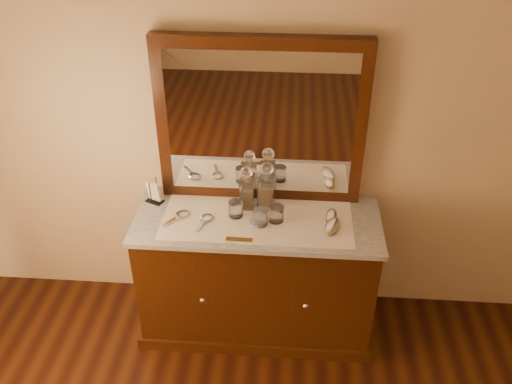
{
  "coord_description": "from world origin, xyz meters",
  "views": [
    {
      "loc": [
        0.19,
        -0.58,
        2.71
      ],
      "look_at": [
        0.0,
        1.85,
        1.1
      ],
      "focal_mm": 37.87,
      "sensor_mm": 36.0,
      "label": 1
    }
  ],
  "objects_px": {
    "mirror_frame": "(261,122)",
    "comb": "(239,239)",
    "decanter_right": "(266,190)",
    "brush_far": "(331,217)",
    "pin_dish": "(257,222)",
    "napkin_rack": "(154,193)",
    "hand_mirror_outer": "(180,216)",
    "decanter_left": "(247,192)",
    "hand_mirror_inner": "(205,219)",
    "dresser_cabinet": "(257,275)",
    "brush_near": "(332,226)"
  },
  "relations": [
    {
      "from": "brush_near",
      "to": "brush_far",
      "type": "height_order",
      "value": "brush_near"
    },
    {
      "from": "decanter_left",
      "to": "brush_far",
      "type": "relative_size",
      "value": 1.84
    },
    {
      "from": "mirror_frame",
      "to": "comb",
      "type": "relative_size",
      "value": 8.16
    },
    {
      "from": "mirror_frame",
      "to": "hand_mirror_inner",
      "type": "distance_m",
      "value": 0.64
    },
    {
      "from": "mirror_frame",
      "to": "pin_dish",
      "type": "relative_size",
      "value": 13.69
    },
    {
      "from": "napkin_rack",
      "to": "decanter_right",
      "type": "height_order",
      "value": "decanter_right"
    },
    {
      "from": "mirror_frame",
      "to": "napkin_rack",
      "type": "height_order",
      "value": "mirror_frame"
    },
    {
      "from": "hand_mirror_inner",
      "to": "dresser_cabinet",
      "type": "bearing_deg",
      "value": 9.1
    },
    {
      "from": "pin_dish",
      "to": "hand_mirror_outer",
      "type": "distance_m",
      "value": 0.45
    },
    {
      "from": "brush_near",
      "to": "comb",
      "type": "bearing_deg",
      "value": -165.39
    },
    {
      "from": "comb",
      "to": "brush_near",
      "type": "relative_size",
      "value": 0.84
    },
    {
      "from": "napkin_rack",
      "to": "pin_dish",
      "type": "bearing_deg",
      "value": -15.87
    },
    {
      "from": "brush_near",
      "to": "napkin_rack",
      "type": "bearing_deg",
      "value": 168.88
    },
    {
      "from": "pin_dish",
      "to": "napkin_rack",
      "type": "relative_size",
      "value": 0.55
    },
    {
      "from": "mirror_frame",
      "to": "decanter_right",
      "type": "distance_m",
      "value": 0.4
    },
    {
      "from": "dresser_cabinet",
      "to": "napkin_rack",
      "type": "relative_size",
      "value": 8.86
    },
    {
      "from": "mirror_frame",
      "to": "decanter_right",
      "type": "relative_size",
      "value": 3.95
    },
    {
      "from": "pin_dish",
      "to": "decanter_right",
      "type": "xyz_separation_m",
      "value": [
        0.04,
        0.17,
        0.11
      ]
    },
    {
      "from": "decanter_right",
      "to": "brush_far",
      "type": "bearing_deg",
      "value": -14.67
    },
    {
      "from": "pin_dish",
      "to": "decanter_left",
      "type": "relative_size",
      "value": 0.32
    },
    {
      "from": "mirror_frame",
      "to": "napkin_rack",
      "type": "bearing_deg",
      "value": -169.62
    },
    {
      "from": "comb",
      "to": "napkin_rack",
      "type": "height_order",
      "value": "napkin_rack"
    },
    {
      "from": "comb",
      "to": "decanter_right",
      "type": "relative_size",
      "value": 0.48
    },
    {
      "from": "comb",
      "to": "decanter_left",
      "type": "xyz_separation_m",
      "value": [
        0.01,
        0.32,
        0.1
      ]
    },
    {
      "from": "decanter_left",
      "to": "decanter_right",
      "type": "distance_m",
      "value": 0.12
    },
    {
      "from": "pin_dish",
      "to": "comb",
      "type": "distance_m",
      "value": 0.18
    },
    {
      "from": "decanter_right",
      "to": "hand_mirror_inner",
      "type": "bearing_deg",
      "value": -154.28
    },
    {
      "from": "dresser_cabinet",
      "to": "napkin_rack",
      "type": "height_order",
      "value": "napkin_rack"
    },
    {
      "from": "mirror_frame",
      "to": "decanter_right",
      "type": "bearing_deg",
      "value": -71.06
    },
    {
      "from": "decanter_right",
      "to": "hand_mirror_inner",
      "type": "distance_m",
      "value": 0.4
    },
    {
      "from": "dresser_cabinet",
      "to": "comb",
      "type": "bearing_deg",
      "value": -111.33
    },
    {
      "from": "pin_dish",
      "to": "hand_mirror_outer",
      "type": "height_order",
      "value": "hand_mirror_outer"
    },
    {
      "from": "dresser_cabinet",
      "to": "comb",
      "type": "height_order",
      "value": "comb"
    },
    {
      "from": "dresser_cabinet",
      "to": "brush_near",
      "type": "bearing_deg",
      "value": -10.7
    },
    {
      "from": "napkin_rack",
      "to": "brush_far",
      "type": "height_order",
      "value": "napkin_rack"
    },
    {
      "from": "decanter_right",
      "to": "brush_far",
      "type": "relative_size",
      "value": 2.02
    },
    {
      "from": "dresser_cabinet",
      "to": "hand_mirror_inner",
      "type": "relative_size",
      "value": 7.46
    },
    {
      "from": "napkin_rack",
      "to": "brush_far",
      "type": "xyz_separation_m",
      "value": [
        1.06,
        -0.11,
        -0.04
      ]
    },
    {
      "from": "comb",
      "to": "decanter_right",
      "type": "bearing_deg",
      "value": 70.39
    },
    {
      "from": "decanter_right",
      "to": "hand_mirror_outer",
      "type": "bearing_deg",
      "value": -164.19
    },
    {
      "from": "decanter_left",
      "to": "hand_mirror_inner",
      "type": "bearing_deg",
      "value": -145.21
    },
    {
      "from": "mirror_frame",
      "to": "brush_far",
      "type": "height_order",
      "value": "mirror_frame"
    },
    {
      "from": "hand_mirror_inner",
      "to": "pin_dish",
      "type": "bearing_deg",
      "value": -0.89
    },
    {
      "from": "hand_mirror_inner",
      "to": "hand_mirror_outer",
      "type": "bearing_deg",
      "value": 170.95
    },
    {
      "from": "napkin_rack",
      "to": "hand_mirror_outer",
      "type": "relative_size",
      "value": 0.83
    },
    {
      "from": "hand_mirror_outer",
      "to": "brush_far",
      "type": "bearing_deg",
      "value": 2.6
    },
    {
      "from": "pin_dish",
      "to": "hand_mirror_outer",
      "type": "xyz_separation_m",
      "value": [
        -0.45,
        0.03,
        0.0
      ]
    },
    {
      "from": "comb",
      "to": "pin_dish",
      "type": "bearing_deg",
      "value": 64.14
    },
    {
      "from": "pin_dish",
      "to": "brush_far",
      "type": "distance_m",
      "value": 0.43
    },
    {
      "from": "napkin_rack",
      "to": "decanter_right",
      "type": "xyz_separation_m",
      "value": [
        0.68,
        -0.01,
        0.06
      ]
    }
  ]
}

